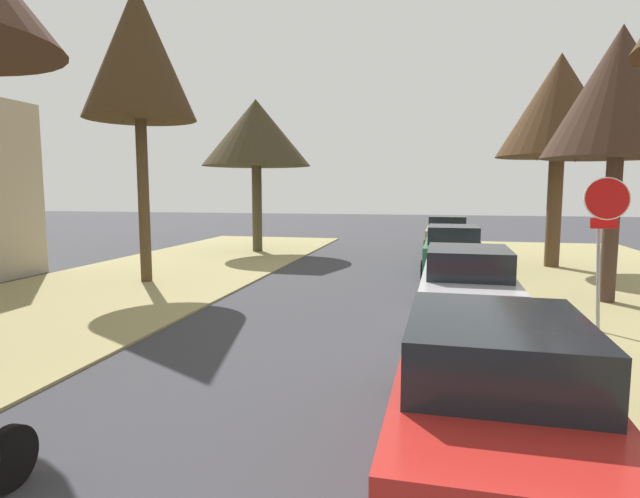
% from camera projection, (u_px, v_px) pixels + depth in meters
% --- Properties ---
extents(stop_sign_far, '(0.81, 0.53, 2.94)m').
position_uv_depth(stop_sign_far, '(604.00, 221.00, 9.64)').
color(stop_sign_far, '#9EA0A5').
rests_on(stop_sign_far, grass_verge_right).
extents(street_tree_right_mid_b, '(3.36, 3.36, 6.49)m').
position_uv_depth(street_tree_right_mid_b, '(620.00, 93.00, 11.95)').
color(street_tree_right_mid_b, '#48352A').
rests_on(street_tree_right_mid_b, grass_verge_right).
extents(street_tree_right_far, '(4.12, 4.12, 7.34)m').
position_uv_depth(street_tree_right_far, '(559.00, 107.00, 17.62)').
color(street_tree_right_far, brown).
rests_on(street_tree_right_far, grass_verge_right).
extents(street_tree_left_mid_b, '(3.16, 3.16, 8.47)m').
position_uv_depth(street_tree_left_mid_b, '(138.00, 54.00, 14.56)').
color(street_tree_left_mid_b, '#4C3A23').
rests_on(street_tree_left_mid_b, grass_verge_left).
extents(street_tree_left_far, '(4.71, 4.71, 6.58)m').
position_uv_depth(street_tree_left_far, '(256.00, 134.00, 22.22)').
color(street_tree_left_far, '#48422C').
rests_on(street_tree_left_far, grass_verge_left).
extents(parked_sedan_red, '(2.01, 4.43, 1.57)m').
position_uv_depth(parked_sedan_red, '(492.00, 398.00, 5.02)').
color(parked_sedan_red, red).
rests_on(parked_sedan_red, ground).
extents(parked_sedan_silver, '(2.01, 4.43, 1.57)m').
position_uv_depth(parked_sedan_silver, '(467.00, 288.00, 10.69)').
color(parked_sedan_silver, '#BCBCC1').
rests_on(parked_sedan_silver, ground).
extents(parked_sedan_green, '(2.01, 4.43, 1.57)m').
position_uv_depth(parked_sedan_green, '(453.00, 251.00, 17.19)').
color(parked_sedan_green, '#28663D').
rests_on(parked_sedan_green, ground).
extents(parked_sedan_tan, '(2.01, 4.43, 1.57)m').
position_uv_depth(parked_sedan_tan, '(447.00, 234.00, 23.61)').
color(parked_sedan_tan, tan).
rests_on(parked_sedan_tan, ground).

